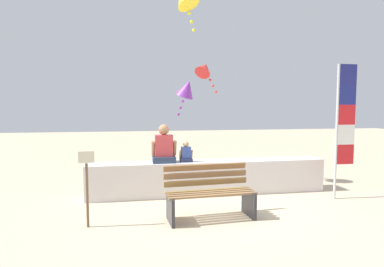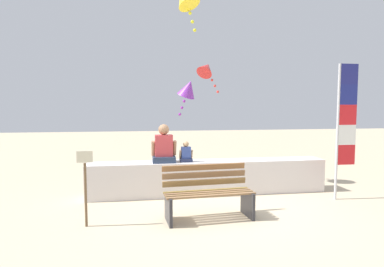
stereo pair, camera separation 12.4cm
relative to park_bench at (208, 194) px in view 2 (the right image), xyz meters
name	(u,v)px [view 2 (the right image)]	position (x,y,z in m)	size (l,w,h in m)	color
ground_plane	(221,209)	(0.34, 0.42, -0.41)	(40.00, 40.00, 0.00)	beige
seawall_ledge	(209,177)	(0.34, 1.51, -0.05)	(5.14, 0.57, 0.72)	silver
park_bench	(208,194)	(0.00, 0.00, 0.00)	(1.54, 0.71, 0.88)	#926B46
person_adult	(164,147)	(-0.63, 1.49, 0.63)	(0.53, 0.39, 0.80)	#293752
person_child	(186,154)	(-0.16, 1.49, 0.48)	(0.29, 0.21, 0.44)	navy
flag_banner	(344,121)	(2.94, 0.66, 1.19)	(0.43, 0.05, 2.75)	#B7B7BC
kite_red	(206,69)	(0.91, 4.55, 2.65)	(0.79, 0.80, 1.07)	red
kite_purple	(188,89)	(0.23, 3.79, 1.99)	(0.83, 0.82, 1.07)	purple
sign_post	(85,182)	(-1.98, -0.09, 0.31)	(0.24, 0.04, 1.20)	brown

